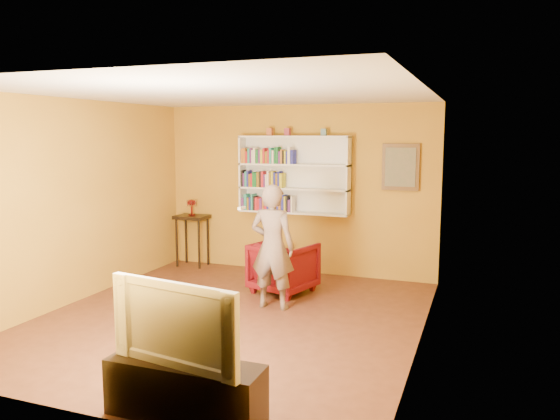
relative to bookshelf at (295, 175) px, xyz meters
The scene contains 16 objects.
room_shell 2.48m from the bookshelf, 90.00° to the right, with size 5.30×5.80×2.88m.
bookshelf is the anchor object (origin of this frame).
books_row_lower 0.63m from the bookshelf, 166.12° to the right, with size 0.88×0.19×0.27m.
books_row_middle 0.52m from the bookshelf, 168.07° to the right, with size 0.70×0.19×0.27m.
books_row_upper 0.51m from the bookshelf, 165.69° to the right, with size 0.89×0.19×0.27m.
ornament_left 0.79m from the bookshelf, behind, with size 0.09×0.09×0.12m, color #A7552F.
ornament_centre 0.69m from the bookshelf, 150.95° to the right, with size 0.09×0.09×0.12m, color #8C2E44.
ornament_right 0.83m from the bookshelf, ahead, with size 0.08×0.08×0.11m, color slate.
framed_painting 1.66m from the bookshelf, ahead, with size 0.55×0.05×0.70m.
console_table 2.00m from the bookshelf, behind, with size 0.53×0.41×0.87m.
ruby_lustre 1.88m from the bookshelf, behind, with size 0.17×0.17×0.27m.
armchair 1.67m from the bookshelf, 78.97° to the right, with size 0.77×0.80×0.72m, color #4D050F.
person 2.02m from the bookshelf, 79.75° to the right, with size 0.59×0.39×1.61m, color #6C594F.
game_remote 2.16m from the bookshelf, 88.81° to the right, with size 0.04×0.15×0.04m, color white.
tv_cabinet 4.91m from the bookshelf, 81.53° to the right, with size 1.28×0.38×0.46m, color black.
television 4.78m from the bookshelf, 81.53° to the right, with size 1.17×0.15×0.68m, color black.
Camera 1 is at (2.83, -5.80, 2.22)m, focal length 35.00 mm.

